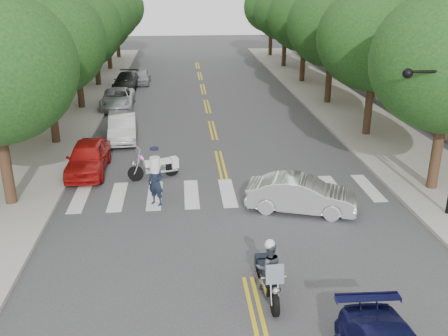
{
  "coord_description": "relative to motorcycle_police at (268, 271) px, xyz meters",
  "views": [
    {
      "loc": [
        -1.88,
        -12.98,
        8.59
      ],
      "look_at": [
        -0.19,
        6.09,
        1.3
      ],
      "focal_mm": 40.0,
      "sensor_mm": 36.0,
      "label": 1
    }
  ],
  "objects": [
    {
      "name": "parked_car_d",
      "position": [
        -6.75,
        29.44,
        -0.15
      ],
      "size": [
        2.1,
        4.69,
        1.33
      ],
      "primitive_type": "imported",
      "rotation": [
        0.0,
        0.0,
        -0.05
      ],
      "color": "black",
      "rests_on": "ground"
    },
    {
      "name": "tree_l_5",
      "position": [
        -9.25,
        46.94,
        4.73
      ],
      "size": [
        6.4,
        6.4,
        8.45
      ],
      "color": "#382316",
      "rests_on": "ground"
    },
    {
      "name": "ground",
      "position": [
        -0.45,
        0.94,
        -0.82
      ],
      "size": [
        140.0,
        140.0,
        0.0
      ],
      "primitive_type": "plane",
      "color": "#38383A",
      "rests_on": "ground"
    },
    {
      "name": "parked_car_e",
      "position": [
        -5.65,
        31.65,
        -0.21
      ],
      "size": [
        1.46,
        3.59,
        1.22
      ],
      "primitive_type": "imported",
      "rotation": [
        0.0,
        0.0,
        -0.0
      ],
      "color": "gray",
      "rests_on": "ground"
    },
    {
      "name": "parked_car_a",
      "position": [
        -6.75,
        10.44,
        -0.08
      ],
      "size": [
        1.79,
        4.38,
        1.49
      ],
      "primitive_type": "imported",
      "rotation": [
        0.0,
        0.0,
        0.01
      ],
      "color": "#B31513",
      "rests_on": "ground"
    },
    {
      "name": "tree_l_4",
      "position": [
        -9.25,
        38.94,
        4.73
      ],
      "size": [
        6.4,
        6.4,
        8.45
      ],
      "color": "#382316",
      "rests_on": "ground"
    },
    {
      "name": "motorcycle_parked",
      "position": [
        -3.46,
        9.49,
        -0.28
      ],
      "size": [
        2.33,
        1.07,
        1.54
      ],
      "rotation": [
        0.0,
        0.0,
        1.89
      ],
      "color": "black",
      "rests_on": "ground"
    },
    {
      "name": "tree_l_1",
      "position": [
        -9.25,
        14.94,
        4.73
      ],
      "size": [
        6.4,
        6.4,
        8.45
      ],
      "color": "#382316",
      "rests_on": "ground"
    },
    {
      "name": "tree_r_3",
      "position": [
        8.35,
        30.94,
        4.73
      ],
      "size": [
        6.4,
        6.4,
        8.45
      ],
      "color": "#382316",
      "rests_on": "ground"
    },
    {
      "name": "tree_l_3",
      "position": [
        -9.25,
        30.94,
        4.73
      ],
      "size": [
        6.4,
        6.4,
        8.45
      ],
      "color": "#382316",
      "rests_on": "ground"
    },
    {
      "name": "parked_car_c",
      "position": [
        -6.75,
        23.08,
        -0.15
      ],
      "size": [
        2.32,
        4.85,
        1.33
      ],
      "primitive_type": "imported",
      "rotation": [
        0.0,
        0.0,
        0.02
      ],
      "color": "#AEB1B6",
      "rests_on": "ground"
    },
    {
      "name": "motorcycle_police",
      "position": [
        0.0,
        0.0,
        0.0
      ],
      "size": [
        0.78,
        2.27,
        1.85
      ],
      "rotation": [
        0.0,
        0.0,
        3.18
      ],
      "color": "black",
      "rests_on": "ground"
    },
    {
      "name": "officer_standing",
      "position": [
        -3.43,
        6.52,
        0.16
      ],
      "size": [
        0.86,
        0.79,
        1.96
      ],
      "primitive_type": "imported",
      "rotation": [
        0.0,
        0.0,
        -0.61
      ],
      "color": "#161E32",
      "rests_on": "ground"
    },
    {
      "name": "tree_l_2",
      "position": [
        -9.25,
        22.94,
        4.73
      ],
      "size": [
        6.4,
        6.4,
        8.45
      ],
      "color": "#382316",
      "rests_on": "ground"
    },
    {
      "name": "sidewalk_left",
      "position": [
        -9.95,
        22.94,
        -0.75
      ],
      "size": [
        5.0,
        60.0,
        0.15
      ],
      "primitive_type": "cube",
      "color": "#9E9991",
      "rests_on": "ground"
    },
    {
      "name": "convertible",
      "position": [
        2.24,
        5.44,
        -0.12
      ],
      "size": [
        4.5,
        2.7,
        1.4
      ],
      "primitive_type": "imported",
      "rotation": [
        0.0,
        0.0,
        1.26
      ],
      "color": "silver",
      "rests_on": "ground"
    },
    {
      "name": "sidewalk_right",
      "position": [
        9.05,
        22.94,
        -0.75
      ],
      "size": [
        5.0,
        60.0,
        0.15
      ],
      "primitive_type": "cube",
      "color": "#9E9991",
      "rests_on": "ground"
    },
    {
      "name": "tree_r_5",
      "position": [
        8.35,
        46.94,
        4.73
      ],
      "size": [
        6.4,
        6.4,
        8.45
      ],
      "color": "#382316",
      "rests_on": "ground"
    },
    {
      "name": "tree_r_1",
      "position": [
        8.35,
        14.94,
        4.73
      ],
      "size": [
        6.4,
        6.4,
        8.45
      ],
      "color": "#382316",
      "rests_on": "ground"
    },
    {
      "name": "parked_car_b",
      "position": [
        -5.65,
        15.44,
        -0.11
      ],
      "size": [
        1.83,
        4.39,
        1.41
      ],
      "primitive_type": "imported",
      "rotation": [
        0.0,
        0.0,
        0.08
      ],
      "color": "silver",
      "rests_on": "ground"
    },
    {
      "name": "tree_r_4",
      "position": [
        8.35,
        38.94,
        4.73
      ],
      "size": [
        6.4,
        6.4,
        8.45
      ],
      "color": "#382316",
      "rests_on": "ground"
    },
    {
      "name": "tree_r_2",
      "position": [
        8.35,
        22.94,
        4.73
      ],
      "size": [
        6.4,
        6.4,
        8.45
      ],
      "color": "#382316",
      "rests_on": "ground"
    }
  ]
}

